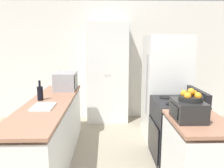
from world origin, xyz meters
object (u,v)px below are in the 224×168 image
pantry_cabinet (107,73)px  fruit_bowl (191,97)px  refrigerator (165,88)px  wine_bottle (40,93)px  stove (176,130)px  toaster_oven (188,110)px  microwave (66,81)px

pantry_cabinet → fruit_bowl: size_ratio=8.66×
refrigerator → wine_bottle: size_ratio=6.36×
stove → toaster_oven: (-0.14, -0.77, 0.54)m
toaster_oven → fruit_bowl: 0.15m
refrigerator → stove: bearing=-92.7°
stove → wine_bottle: size_ratio=3.66×
refrigerator → wine_bottle: 2.12m
microwave → fruit_bowl: size_ratio=2.06×
stove → refrigerator: size_ratio=0.57×
pantry_cabinet → stove: bearing=-59.9°
toaster_oven → fruit_bowl: bearing=-15.7°
pantry_cabinet → toaster_oven: bearing=-71.2°
refrigerator → toaster_oven: bearing=-96.5°
stove → wine_bottle: wine_bottle is taller
microwave → fruit_bowl: (1.60, -1.59, 0.10)m
fruit_bowl → toaster_oven: bearing=164.3°
wine_bottle → toaster_oven: size_ratio=0.76×
toaster_oven → fruit_bowl: fruit_bowl is taller
refrigerator → fruit_bowl: refrigerator is taller
stove → toaster_oven: toaster_oven is taller
pantry_cabinet → microwave: pantry_cabinet is taller
pantry_cabinet → fruit_bowl: (0.86, -2.47, 0.08)m
pantry_cabinet → microwave: bearing=-130.0°
refrigerator → microwave: bearing=179.4°
microwave → wine_bottle: bearing=-107.6°
stove → microwave: microwave is taller
stove → wine_bottle: (-1.96, 0.08, 0.55)m
pantry_cabinet → wine_bottle: (-0.97, -1.62, -0.06)m
pantry_cabinet → refrigerator: size_ratio=1.16×
stove → toaster_oven: 0.95m
stove → refrigerator: (0.04, 0.80, 0.46)m
pantry_cabinet → toaster_oven: 2.61m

